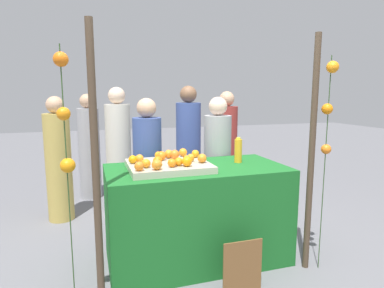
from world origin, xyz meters
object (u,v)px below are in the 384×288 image
Objects in this scene: orange_0 at (133,159)px; vendor_left at (148,174)px; orange_1 at (158,155)px; juice_bottle at (238,150)px; vendor_right at (217,169)px; stall_counter at (197,214)px; chalkboard_sign at (242,267)px.

vendor_left is (0.23, 0.58, -0.29)m from orange_0.
juice_bottle is at bearing -8.47° from orange_1.
juice_bottle is at bearing -89.15° from vendor_right.
stall_counter is 3.68× the size of chalkboard_sign.
orange_0 is at bearing 173.75° from stall_counter.
orange_1 is 1.27m from chalkboard_sign.
orange_1 is 0.29× the size of juice_bottle.
orange_0 is 0.69m from vendor_left.
orange_1 is 0.05× the size of vendor_right.
chalkboard_sign is (0.51, -0.84, -0.81)m from orange_1.
stall_counter is at bearing -170.64° from juice_bottle.
chalkboard_sign is (0.77, -0.71, -0.81)m from orange_0.
vendor_right is (0.28, 1.25, 0.52)m from chalkboard_sign.
stall_counter is 1.08× the size of vendor_left.
orange_0 is at bearing -112.01° from vendor_left.
vendor_left reaches higher than juice_bottle.
vendor_left reaches higher than orange_0.
vendor_left is at bearing 177.79° from vendor_right.
vendor_right is (0.46, 0.61, 0.27)m from stall_counter.
orange_0 is 1.06m from juice_bottle.
stall_counter is at bearing -126.90° from vendor_right.
juice_bottle is 0.56× the size of chalkboard_sign.
juice_bottle is 0.16× the size of vendor_left.
orange_1 is 0.81m from juice_bottle.
orange_0 is at bearing -153.76° from orange_1.
chalkboard_sign is at bearing -74.46° from stall_counter.
juice_bottle reaches higher than stall_counter.
orange_0 is 0.05× the size of vendor_left.
vendor_left reaches higher than stall_counter.
orange_1 is at bearing -86.02° from vendor_left.
orange_0 reaches higher than stall_counter.
chalkboard_sign is (-0.29, -0.72, -0.83)m from juice_bottle.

